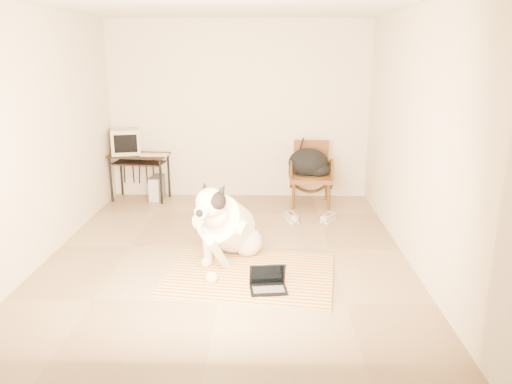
{
  "coord_description": "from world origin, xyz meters",
  "views": [
    {
      "loc": [
        0.45,
        -5.46,
        2.22
      ],
      "look_at": [
        0.33,
        -0.49,
        0.82
      ],
      "focal_mm": 35.0,
      "sensor_mm": 36.0,
      "label": 1
    }
  ],
  "objects_px": {
    "crt_monitor": "(126,141)",
    "pc_tower": "(157,188)",
    "laptop": "(268,283)",
    "backpack": "(310,164)",
    "computer_desk": "(139,161)",
    "rattan_chair": "(311,173)",
    "dog": "(226,227)"
  },
  "relations": [
    {
      "from": "computer_desk",
      "to": "rattan_chair",
      "type": "relative_size",
      "value": 0.98
    },
    {
      "from": "laptop",
      "to": "crt_monitor",
      "type": "xyz_separation_m",
      "value": [
        -2.18,
        3.11,
        0.83
      ]
    },
    {
      "from": "crt_monitor",
      "to": "backpack",
      "type": "height_order",
      "value": "crt_monitor"
    },
    {
      "from": "crt_monitor",
      "to": "pc_tower",
      "type": "relative_size",
      "value": 1.27
    },
    {
      "from": "dog",
      "to": "crt_monitor",
      "type": "distance_m",
      "value": 2.97
    },
    {
      "from": "backpack",
      "to": "pc_tower",
      "type": "bearing_deg",
      "value": 174.75
    },
    {
      "from": "crt_monitor",
      "to": "rattan_chair",
      "type": "height_order",
      "value": "crt_monitor"
    },
    {
      "from": "laptop",
      "to": "computer_desk",
      "type": "bearing_deg",
      "value": 122.92
    },
    {
      "from": "laptop",
      "to": "crt_monitor",
      "type": "height_order",
      "value": "crt_monitor"
    },
    {
      "from": "laptop",
      "to": "pc_tower",
      "type": "bearing_deg",
      "value": 119.42
    },
    {
      "from": "dog",
      "to": "laptop",
      "type": "height_order",
      "value": "dog"
    },
    {
      "from": "dog",
      "to": "crt_monitor",
      "type": "relative_size",
      "value": 2.62
    },
    {
      "from": "computer_desk",
      "to": "rattan_chair",
      "type": "bearing_deg",
      "value": -3.0
    },
    {
      "from": "dog",
      "to": "rattan_chair",
      "type": "height_order",
      "value": "dog"
    },
    {
      "from": "backpack",
      "to": "dog",
      "type": "bearing_deg",
      "value": -116.94
    },
    {
      "from": "crt_monitor",
      "to": "rattan_chair",
      "type": "distance_m",
      "value": 2.86
    },
    {
      "from": "backpack",
      "to": "crt_monitor",
      "type": "bearing_deg",
      "value": 174.79
    },
    {
      "from": "computer_desk",
      "to": "pc_tower",
      "type": "relative_size",
      "value": 2.25
    },
    {
      "from": "dog",
      "to": "backpack",
      "type": "distance_m",
      "value": 2.38
    },
    {
      "from": "crt_monitor",
      "to": "pc_tower",
      "type": "distance_m",
      "value": 0.85
    },
    {
      "from": "pc_tower",
      "to": "backpack",
      "type": "height_order",
      "value": "backpack"
    },
    {
      "from": "laptop",
      "to": "pc_tower",
      "type": "xyz_separation_m",
      "value": [
        -1.73,
        3.07,
        0.1
      ]
    },
    {
      "from": "crt_monitor",
      "to": "pc_tower",
      "type": "xyz_separation_m",
      "value": [
        0.45,
        -0.04,
        -0.72
      ]
    },
    {
      "from": "dog",
      "to": "backpack",
      "type": "xyz_separation_m",
      "value": [
        1.07,
        2.11,
        0.24
      ]
    },
    {
      "from": "dog",
      "to": "computer_desk",
      "type": "bearing_deg",
      "value": 123.29
    },
    {
      "from": "crt_monitor",
      "to": "laptop",
      "type": "bearing_deg",
      "value": -54.97
    },
    {
      "from": "crt_monitor",
      "to": "pc_tower",
      "type": "height_order",
      "value": "crt_monitor"
    },
    {
      "from": "computer_desk",
      "to": "rattan_chair",
      "type": "xyz_separation_m",
      "value": [
        2.62,
        -0.14,
        -0.15
      ]
    },
    {
      "from": "pc_tower",
      "to": "computer_desk",
      "type": "bearing_deg",
      "value": -177.46
    },
    {
      "from": "rattan_chair",
      "to": "dog",
      "type": "bearing_deg",
      "value": -116.73
    },
    {
      "from": "computer_desk",
      "to": "pc_tower",
      "type": "height_order",
      "value": "computer_desk"
    },
    {
      "from": "crt_monitor",
      "to": "rattan_chair",
      "type": "bearing_deg",
      "value": -3.8
    }
  ]
}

